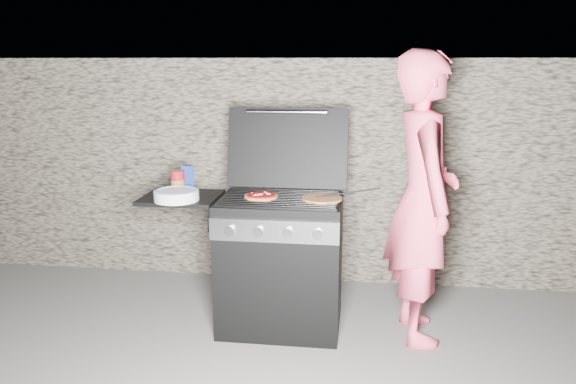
# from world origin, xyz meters

# --- Properties ---
(ground) EXTENTS (50.00, 50.00, 0.00)m
(ground) POSITION_xyz_m (0.00, 0.00, 0.00)
(ground) COLOR #5C5B5B
(stone_wall) EXTENTS (8.00, 0.35, 1.80)m
(stone_wall) POSITION_xyz_m (0.00, 1.05, 0.90)
(stone_wall) COLOR #7B6F5D
(stone_wall) RESTS_ON ground
(gas_grill) EXTENTS (1.34, 0.79, 0.91)m
(gas_grill) POSITION_xyz_m (-0.25, 0.00, 0.46)
(gas_grill) COLOR black
(gas_grill) RESTS_ON ground
(pizza_topped) EXTENTS (0.28, 0.28, 0.02)m
(pizza_topped) POSITION_xyz_m (-0.12, -0.02, 0.92)
(pizza_topped) COLOR #AF854A
(pizza_topped) RESTS_ON gas_grill
(pizza_plain) EXTENTS (0.27, 0.27, 0.01)m
(pizza_plain) POSITION_xyz_m (0.27, -0.01, 0.92)
(pizza_plain) COLOR #C48B47
(pizza_plain) RESTS_ON gas_grill
(sauce_jar) EXTENTS (0.10, 0.10, 0.15)m
(sauce_jar) POSITION_xyz_m (-0.73, 0.12, 0.98)
(sauce_jar) COLOR maroon
(sauce_jar) RESTS_ON gas_grill
(blue_carton) EXTENTS (0.09, 0.07, 0.16)m
(blue_carton) POSITION_xyz_m (-0.69, 0.23, 0.98)
(blue_carton) COLOR navy
(blue_carton) RESTS_ON gas_grill
(plate_stack) EXTENTS (0.30, 0.30, 0.07)m
(plate_stack) POSITION_xyz_m (-0.66, -0.13, 0.94)
(plate_stack) COLOR silver
(plate_stack) RESTS_ON gas_grill
(person) EXTENTS (0.53, 0.73, 1.86)m
(person) POSITION_xyz_m (0.91, 0.03, 0.93)
(person) COLOR #EA4A64
(person) RESTS_ON ground
(tongs) EXTENTS (0.42, 0.02, 0.09)m
(tongs) POSITION_xyz_m (0.43, 0.00, 0.95)
(tongs) COLOR black
(tongs) RESTS_ON gas_grill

